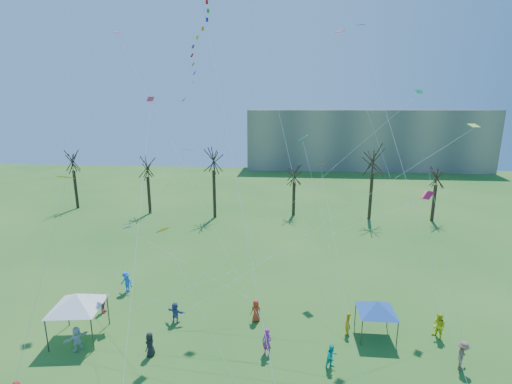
# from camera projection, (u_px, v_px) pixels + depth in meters

# --- Properties ---
(distant_building) EXTENTS (60.00, 14.00, 15.00)m
(distant_building) POSITION_uv_depth(u_px,v_px,m) (364.00, 140.00, 92.85)
(distant_building) COLOR gray
(distant_building) RESTS_ON ground
(bare_tree_row) EXTENTS (71.69, 9.37, 11.01)m
(bare_tree_row) POSITION_uv_depth(u_px,v_px,m) (304.00, 169.00, 49.65)
(bare_tree_row) COLOR black
(bare_tree_row) RESTS_ON ground
(big_box_kite) EXTENTS (3.85, 7.43, 24.74)m
(big_box_kite) POSITION_uv_depth(u_px,v_px,m) (200.00, 53.00, 22.67)
(big_box_kite) COLOR red
(big_box_kite) RESTS_ON ground
(canopy_tent_white) EXTENTS (4.39, 4.39, 3.32)m
(canopy_tent_white) POSITION_uv_depth(u_px,v_px,m) (76.00, 300.00, 23.97)
(canopy_tent_white) COLOR #3F3F44
(canopy_tent_white) RESTS_ON ground
(canopy_tent_blue) EXTENTS (3.53, 3.53, 2.65)m
(canopy_tent_blue) POSITION_uv_depth(u_px,v_px,m) (377.00, 306.00, 24.29)
(canopy_tent_blue) COLOR #3F3F44
(canopy_tent_blue) RESTS_ON ground
(festival_crowd) EXTENTS (25.63, 13.97, 1.86)m
(festival_crowd) POSITION_uv_depth(u_px,v_px,m) (243.00, 341.00, 22.91)
(festival_crowd) COLOR red
(festival_crowd) RESTS_ON ground
(small_kites_aloft) EXTENTS (27.62, 18.64, 33.45)m
(small_kites_aloft) POSITION_uv_depth(u_px,v_px,m) (264.00, 140.00, 25.08)
(small_kites_aloft) COLOR #EEA60C
(small_kites_aloft) RESTS_ON ground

